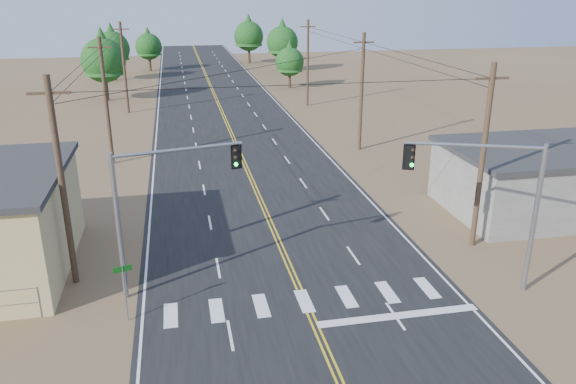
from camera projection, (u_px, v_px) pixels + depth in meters
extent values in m
cube|color=black|center=(244.00, 163.00, 45.86)|extent=(15.00, 200.00, 0.02)
cube|color=gray|center=(566.00, 179.00, 35.82)|extent=(15.00, 8.00, 4.00)
cylinder|color=gray|center=(39.00, 302.00, 24.13)|extent=(0.06, 0.06, 1.50)
cylinder|color=#4C3826|center=(62.00, 185.00, 25.62)|extent=(0.30, 0.30, 10.00)
cube|color=#4C3826|center=(49.00, 93.00, 24.18)|extent=(1.80, 0.12, 0.12)
cylinder|color=#4C3826|center=(106.00, 102.00, 44.03)|extent=(0.30, 0.30, 10.00)
cube|color=#4C3826|center=(100.00, 47.00, 42.59)|extent=(1.80, 0.12, 0.12)
cylinder|color=#4C3826|center=(124.00, 68.00, 62.45)|extent=(0.30, 0.30, 10.00)
cube|color=#4C3826|center=(120.00, 29.00, 61.00)|extent=(1.80, 0.12, 0.12)
cylinder|color=#4C3826|center=(482.00, 159.00, 29.53)|extent=(0.30, 0.30, 10.00)
cube|color=#4C3826|center=(492.00, 78.00, 28.09)|extent=(1.80, 0.12, 0.12)
cylinder|color=#4C3826|center=(361.00, 93.00, 47.94)|extent=(0.30, 0.30, 10.00)
cube|color=#4C3826|center=(364.00, 42.00, 46.50)|extent=(1.80, 0.12, 0.12)
cylinder|color=#4C3826|center=(308.00, 64.00, 66.35)|extent=(0.30, 0.30, 10.00)
cube|color=#4C3826|center=(308.00, 27.00, 64.91)|extent=(1.80, 0.12, 0.12)
cylinder|color=gray|center=(119.00, 231.00, 24.82)|extent=(0.23, 0.23, 6.66)
cylinder|color=gray|center=(111.00, 159.00, 23.68)|extent=(0.17, 0.17, 0.57)
cylinder|color=gray|center=(179.00, 150.00, 24.74)|extent=(5.73, 1.38, 0.15)
cube|color=black|center=(236.00, 156.00, 25.94)|extent=(0.39, 0.35, 1.05)
sphere|color=black|center=(236.00, 150.00, 25.66)|extent=(0.19, 0.19, 0.19)
sphere|color=black|center=(236.00, 157.00, 25.78)|extent=(0.19, 0.19, 0.19)
sphere|color=#0CE533|center=(236.00, 164.00, 25.89)|extent=(0.19, 0.19, 0.19)
cylinder|color=gray|center=(534.00, 223.00, 25.42)|extent=(0.23, 0.23, 6.85)
cylinder|color=gray|center=(546.00, 151.00, 24.24)|extent=(0.18, 0.18, 0.59)
cylinder|color=gray|center=(474.00, 145.00, 24.65)|extent=(5.71, 2.24, 0.16)
cube|color=black|center=(410.00, 157.00, 25.26)|extent=(0.42, 0.39, 1.08)
sphere|color=black|center=(413.00, 150.00, 25.00)|extent=(0.20, 0.20, 0.20)
sphere|color=black|center=(412.00, 158.00, 25.12)|extent=(0.20, 0.20, 0.20)
sphere|color=#0CE533|center=(412.00, 165.00, 25.24)|extent=(0.20, 0.20, 0.20)
cylinder|color=gray|center=(125.00, 294.00, 23.72)|extent=(0.06, 0.06, 2.58)
cube|color=#0C5610|center=(122.00, 269.00, 23.31)|extent=(0.75, 0.26, 0.26)
cylinder|color=#3F2D1E|center=(106.00, 88.00, 70.53)|extent=(0.45, 0.45, 3.26)
cone|color=#154012|center=(102.00, 51.00, 68.97)|extent=(5.08, 5.08, 5.80)
sphere|color=#154012|center=(103.00, 60.00, 69.37)|extent=(5.44, 5.44, 5.44)
cylinder|color=#3F2D1E|center=(114.00, 70.00, 85.88)|extent=(0.43, 0.43, 3.12)
cone|color=#154012|center=(111.00, 41.00, 84.40)|extent=(4.85, 4.85, 5.54)
sphere|color=#154012|center=(112.00, 49.00, 84.78)|extent=(5.19, 5.19, 5.19)
cylinder|color=#3F2D1E|center=(150.00, 63.00, 95.91)|extent=(0.44, 0.44, 2.64)
cone|color=#154012|center=(148.00, 41.00, 94.65)|extent=(4.11, 4.11, 4.70)
sphere|color=#154012|center=(149.00, 47.00, 94.98)|extent=(4.41, 4.41, 4.41)
cylinder|color=#3F2D1E|center=(290.00, 80.00, 79.44)|extent=(0.39, 0.39, 2.40)
cone|color=#154012|center=(290.00, 56.00, 78.30)|extent=(3.73, 3.73, 4.26)
sphere|color=#154012|center=(290.00, 62.00, 78.59)|extent=(3.99, 3.99, 3.99)
cylinder|color=#3F2D1E|center=(282.00, 62.00, 95.16)|extent=(0.42, 0.42, 3.16)
cone|color=#154012|center=(282.00, 35.00, 93.65)|extent=(4.92, 4.92, 5.62)
sphere|color=#154012|center=(282.00, 42.00, 94.05)|extent=(5.27, 5.27, 5.27)
cylinder|color=#3F2D1E|center=(249.00, 55.00, 105.15)|extent=(0.50, 0.50, 3.26)
cone|color=#154012|center=(249.00, 29.00, 103.60)|extent=(5.06, 5.06, 5.79)
sphere|color=#154012|center=(249.00, 36.00, 104.00)|extent=(5.43, 5.43, 5.43)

